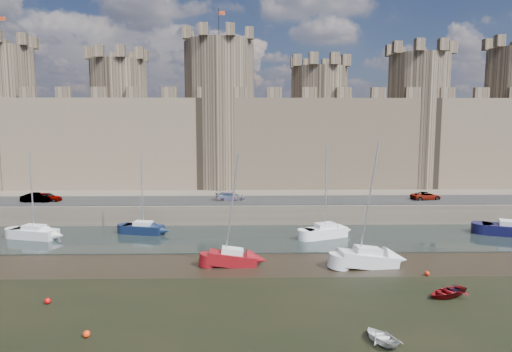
# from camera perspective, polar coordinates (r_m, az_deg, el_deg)

# --- Properties ---
(ground) EXTENTS (160.00, 160.00, 0.00)m
(ground) POSITION_cam_1_polar(r_m,az_deg,el_deg) (29.58, -14.19, -19.50)
(ground) COLOR black
(ground) RESTS_ON ground
(water_channel) EXTENTS (160.00, 12.00, 0.08)m
(water_channel) POSITION_cam_1_polar(r_m,az_deg,el_deg) (51.84, -8.21, -7.70)
(water_channel) COLOR black
(water_channel) RESTS_ON ground
(quay) EXTENTS (160.00, 60.00, 2.50)m
(quay) POSITION_cam_1_polar(r_m,az_deg,el_deg) (86.83, -5.35, -0.94)
(quay) COLOR #4C443A
(quay) RESTS_ON ground
(road) EXTENTS (160.00, 7.00, 0.10)m
(road) POSITION_cam_1_polar(r_m,az_deg,el_deg) (61.03, -7.12, -3.06)
(road) COLOR black
(road) RESTS_ON quay
(castle) EXTENTS (108.50, 11.00, 29.00)m
(castle) POSITION_cam_1_polar(r_m,az_deg,el_deg) (74.13, -6.60, 5.80)
(castle) COLOR #42382B
(castle) RESTS_ON quay
(car_0) EXTENTS (3.77, 1.69, 1.26)m
(car_0) POSITION_cam_1_polar(r_m,az_deg,el_deg) (65.66, -24.65, -2.42)
(car_0) COLOR gray
(car_0) RESTS_ON quay
(car_1) EXTENTS (3.94, 1.59, 1.27)m
(car_1) POSITION_cam_1_polar(r_m,az_deg,el_deg) (65.70, -25.72, -2.47)
(car_1) COLOR gray
(car_1) RESTS_ON quay
(car_2) EXTENTS (4.21, 2.08, 1.18)m
(car_2) POSITION_cam_1_polar(r_m,az_deg,el_deg) (60.65, -3.17, -2.56)
(car_2) COLOR gray
(car_2) RESTS_ON quay
(car_3) EXTENTS (4.24, 2.52, 1.10)m
(car_3) POSITION_cam_1_polar(r_m,az_deg,el_deg) (65.18, 20.47, -2.36)
(car_3) COLOR gray
(car_3) RESTS_ON quay
(sailboat_0) EXTENTS (5.45, 3.24, 9.56)m
(sailboat_0) POSITION_cam_1_polar(r_m,az_deg,el_deg) (56.58, -25.98, -6.35)
(sailboat_0) COLOR silver
(sailboat_0) RESTS_ON ground
(sailboat_1) EXTENTS (4.89, 2.85, 9.20)m
(sailboat_1) POSITION_cam_1_polar(r_m,az_deg,el_deg) (54.58, -13.92, -6.33)
(sailboat_1) COLOR black
(sailboat_1) RESTS_ON ground
(sailboat_2) EXTENTS (5.19, 3.54, 10.43)m
(sailboat_2) POSITION_cam_1_polar(r_m,az_deg,el_deg) (51.85, 8.63, -6.81)
(sailboat_2) COLOR white
(sailboat_2) RESTS_ON ground
(sailboat_3) EXTENTS (6.59, 4.68, 10.79)m
(sailboat_3) POSITION_cam_1_polar(r_m,az_deg,el_deg) (59.79, 29.38, -5.80)
(sailboat_3) COLOR black
(sailboat_3) RESTS_ON ground
(sailboat_4) EXTENTS (4.41, 1.82, 10.21)m
(sailboat_4) POSITION_cam_1_polar(r_m,az_deg,el_deg) (42.00, -2.96, -10.14)
(sailboat_4) COLOR maroon
(sailboat_4) RESTS_ON ground
(sailboat_5) EXTENTS (5.45, 2.63, 11.33)m
(sailboat_5) POSITION_cam_1_polar(r_m,az_deg,el_deg) (42.82, 13.78, -9.92)
(sailboat_5) COLOR silver
(sailboat_5) RESTS_ON ground
(dinghy_2) EXTENTS (2.59, 3.14, 0.57)m
(dinghy_2) POSITION_cam_1_polar(r_m,az_deg,el_deg) (29.63, 15.32, -18.88)
(dinghy_2) COLOR silver
(dinghy_2) RESTS_ON ground
(dinghy_4) EXTENTS (3.68, 3.15, 0.64)m
(dinghy_4) POSITION_cam_1_polar(r_m,az_deg,el_deg) (37.79, 22.72, -13.33)
(dinghy_4) COLOR maroon
(dinghy_4) RESTS_ON ground
(dinghy_7) EXTENTS (1.62, 1.50, 0.71)m
(dinghy_7) POSITION_cam_1_polar(r_m,az_deg,el_deg) (38.66, 23.55, -12.86)
(dinghy_7) COLOR black
(dinghy_7) RESTS_ON ground
(buoy_1) EXTENTS (0.44, 0.44, 0.44)m
(buoy_1) POSITION_cam_1_polar(r_m,az_deg,el_deg) (37.05, -24.61, -14.01)
(buoy_1) COLOR red
(buoy_1) RESTS_ON ground
(buoy_3) EXTENTS (0.41, 0.41, 0.41)m
(buoy_3) POSITION_cam_1_polar(r_m,az_deg,el_deg) (42.08, 20.61, -11.32)
(buoy_3) COLOR red
(buoy_3) RESTS_ON ground
(buoy_4) EXTENTS (0.44, 0.44, 0.44)m
(buoy_4) POSITION_cam_1_polar(r_m,az_deg,el_deg) (30.97, -20.42, -18.02)
(buoy_4) COLOR #F2340A
(buoy_4) RESTS_ON ground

